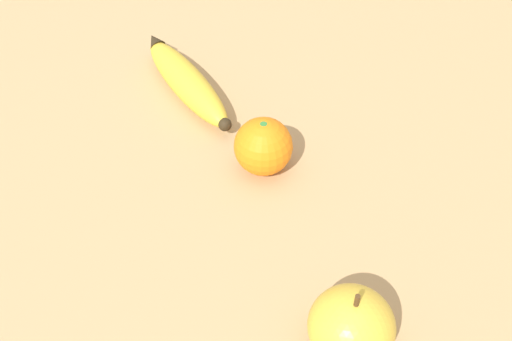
{
  "coord_description": "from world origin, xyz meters",
  "views": [
    {
      "loc": [
        -0.02,
        -0.47,
        0.49
      ],
      "look_at": [
        0.06,
        -0.01,
        0.03
      ],
      "focal_mm": 42.0,
      "sensor_mm": 36.0,
      "label": 1
    }
  ],
  "objects": [
    {
      "name": "orange",
      "position": [
        0.07,
        0.02,
        0.03
      ],
      "size": [
        0.07,
        0.07,
        0.07
      ],
      "color": "orange",
      "rests_on": "ground_plane"
    },
    {
      "name": "ground_plane",
      "position": [
        0.0,
        0.0,
        0.0
      ],
      "size": [
        3.0,
        3.0,
        0.0
      ],
      "primitive_type": "plane",
      "color": "tan"
    },
    {
      "name": "apple",
      "position": [
        0.11,
        -0.22,
        0.03
      ],
      "size": [
        0.08,
        0.08,
        0.08
      ],
      "color": "gold",
      "rests_on": "ground_plane"
    },
    {
      "name": "banana",
      "position": [
        0.0,
        0.17,
        0.02
      ],
      "size": [
        0.12,
        0.21,
        0.04
      ],
      "rotation": [
        0.0,
        0.0,
        1.95
      ],
      "color": "gold",
      "rests_on": "ground_plane"
    }
  ]
}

